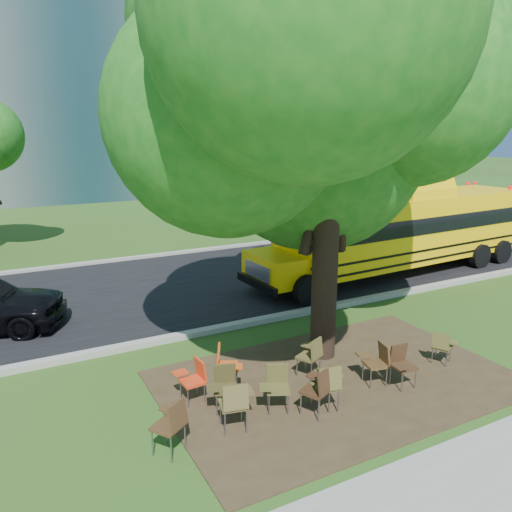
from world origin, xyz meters
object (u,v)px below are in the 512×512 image
school_bus (405,228)px  chair_6 (377,359)px  chair_3 (276,383)px  chair_0 (172,421)px  chair_1 (236,401)px  chair_4 (328,382)px  chair_7 (443,344)px  chair_8 (194,376)px  chair_11 (312,353)px  chair_9 (224,383)px  chair_10 (225,363)px  chair_5 (401,362)px  chair_2 (319,386)px  main_tree (331,104)px

school_bus → chair_6: (-6.36, -5.90, -1.04)m
chair_3 → school_bus: bearing=-120.8°
chair_0 → chair_1: bearing=-31.9°
chair_4 → chair_6: 1.51m
chair_6 → chair_7: size_ratio=1.14×
chair_6 → chair_8: (-3.46, 1.06, -0.01)m
chair_1 → chair_11: chair_1 is taller
chair_9 → chair_10: 0.77m
chair_6 → chair_7: 1.82m
chair_5 → chair_6: 0.46m
chair_10 → chair_7: bearing=99.7°
school_bus → chair_6: bearing=-140.3°
chair_2 → chair_6: 1.73m
chair_6 → chair_10: bearing=79.1°
chair_2 → chair_11: chair_2 is taller
chair_5 → chair_10: size_ratio=0.97×
main_tree → chair_9: size_ratio=10.58×
chair_3 → chair_11: (1.26, 0.74, 0.01)m
main_tree → chair_5: 5.28m
main_tree → chair_11: size_ratio=10.38×
chair_4 → chair_6: bearing=24.3°
chair_2 → chair_10: (-1.07, 1.65, -0.02)m
chair_0 → main_tree: bearing=-11.3°
chair_0 → chair_9: size_ratio=1.08×
main_tree → chair_10: 5.52m
chair_8 → chair_10: chair_10 is taller
chair_2 → chair_10: chair_2 is taller
chair_3 → chair_5: bearing=-163.9°
chair_5 → chair_3: bearing=-6.0°
chair_10 → chair_0: bearing=-22.0°
chair_1 → chair_5: 3.53m
chair_3 → chair_9: size_ratio=1.00×
main_tree → chair_2: bearing=-126.7°
chair_6 → chair_11: bearing=62.9°
chair_11 → chair_1: bearing=179.5°
chair_0 → chair_10: (1.56, 1.46, -0.02)m
main_tree → chair_3: 5.51m
school_bus → chair_3: (-8.61, -5.80, -1.05)m
chair_0 → chair_2: 2.63m
chair_1 → chair_0: bearing=-164.6°
chair_0 → chair_9: bearing=-2.9°
chair_10 → chair_11: 1.81m
chair_9 → chair_10: bearing=-94.9°
chair_6 → chair_10: 3.02m
chair_1 → chair_3: size_ratio=1.09×
chair_0 → chair_5: 4.65m
chair_7 → chair_8: chair_8 is taller
chair_0 → chair_7: bearing=-32.8°
chair_7 → chair_1: bearing=-116.3°
school_bus → chair_2: school_bus is taller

